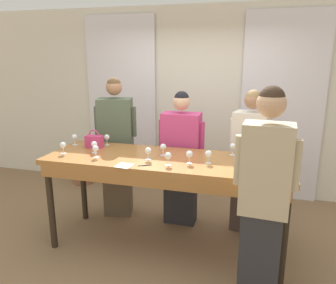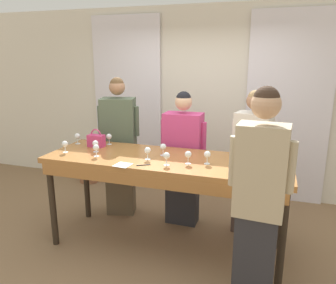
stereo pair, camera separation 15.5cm
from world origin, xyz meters
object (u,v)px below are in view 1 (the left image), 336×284
object	(u,v)px
wine_glass_back_right	(107,138)
guest_olive_jacket	(116,148)
wine_glass_center_right	(74,137)
guest_pink_top	(181,159)
wine_glass_front_left	(168,156)
wine_glass_near_host	(263,152)
handbag	(94,141)
host_pouring	(263,202)
wine_glass_front_right	(233,147)
potted_plant	(83,169)
wine_glass_by_bottle	(208,154)
wine_glass_by_handbag	(189,155)
wine_glass_front_mid	(163,147)
wine_glass_back_left	(148,151)
tasting_bar	(165,168)
wine_bottle	(274,148)
wine_glass_center_left	(96,149)
wine_glass_back_mid	(63,146)
wine_glass_center_mid	(94,145)
guest_cream_sweater	(249,162)

from	to	relation	value
wine_glass_back_right	guest_olive_jacket	size ratio (longest dim) A/B	0.07
wine_glass_center_right	guest_pink_top	world-z (taller)	guest_pink_top
wine_glass_front_left	wine_glass_near_host	size ratio (longest dim) A/B	1.00
handbag	host_pouring	distance (m)	2.10
wine_glass_front_right	potted_plant	bearing A→B (deg)	154.89
wine_glass_front_left	wine_glass_by_bottle	world-z (taller)	same
wine_glass_by_handbag	handbag	bearing A→B (deg)	166.36
potted_plant	wine_glass_front_left	bearing A→B (deg)	-41.02
wine_glass_front_mid	wine_glass_by_handbag	world-z (taller)	same
wine_glass_front_mid	wine_glass_front_right	distance (m)	0.75
wine_glass_front_left	wine_glass_back_left	xyz separation A→B (m)	(-0.24, 0.12, 0.00)
wine_glass_back_right	guest_pink_top	size ratio (longest dim) A/B	0.08
tasting_bar	potted_plant	xyz separation A→B (m)	(-1.86, 1.49, -0.69)
wine_glass_front_mid	guest_pink_top	world-z (taller)	guest_pink_top
wine_bottle	guest_olive_jacket	xyz separation A→B (m)	(-1.92, 0.35, -0.24)
wine_glass_center_left	wine_glass_by_bottle	size ratio (longest dim) A/B	1.00
host_pouring	wine_glass_front_right	bearing A→B (deg)	107.85
wine_bottle	wine_glass_back_mid	distance (m)	2.24
potted_plant	guest_pink_top	bearing A→B (deg)	-24.59
guest_pink_top	handbag	bearing A→B (deg)	-154.92
wine_glass_back_right	host_pouring	distance (m)	2.07
wine_glass_center_mid	wine_glass_by_handbag	xyz separation A→B (m)	(1.08, -0.09, 0.00)
wine_glass_center_left	wine_glass_center_right	distance (m)	0.62
wine_glass_back_mid	tasting_bar	bearing A→B (deg)	6.66
wine_glass_back_mid	wine_glass_near_host	size ratio (longest dim) A/B	1.00
wine_glass_front_mid	potted_plant	xyz separation A→B (m)	(-1.81, 1.40, -0.88)
guest_cream_sweater	wine_glass_center_left	bearing A→B (deg)	-153.18
wine_glass_front_mid	guest_olive_jacket	xyz separation A→B (m)	(-0.79, 0.54, -0.21)
wine_glass_near_host	wine_glass_front_right	bearing A→B (deg)	156.30
wine_glass_front_right	guest_cream_sweater	size ratio (longest dim) A/B	0.08
wine_glass_back_left	wine_glass_by_bottle	bearing A→B (deg)	4.33
handbag	guest_pink_top	distance (m)	1.07
tasting_bar	wine_glass_near_host	size ratio (longest dim) A/B	19.38
tasting_bar	wine_glass_back_right	bearing A→B (deg)	158.29
tasting_bar	wine_glass_near_host	world-z (taller)	wine_glass_near_host
wine_glass_front_mid	guest_cream_sweater	world-z (taller)	guest_cream_sweater
wine_bottle	wine_glass_center_mid	xyz separation A→B (m)	(-1.89, -0.28, -0.03)
wine_glass_front_right	potted_plant	xyz separation A→B (m)	(-2.53, 1.18, -0.88)
tasting_bar	wine_glass_near_host	bearing A→B (deg)	10.01
wine_glass_front_left	guest_olive_jacket	size ratio (longest dim) A/B	0.07
wine_glass_front_left	wine_glass_front_right	distance (m)	0.77
wine_glass_by_bottle	wine_glass_by_handbag	size ratio (longest dim) A/B	1.00
wine_glass_center_mid	wine_glass_by_bottle	world-z (taller)	same
wine_glass_near_host	guest_olive_jacket	bearing A→B (deg)	165.84
wine_glass_center_left	guest_pink_top	bearing A→B (deg)	46.83
tasting_bar	potted_plant	size ratio (longest dim) A/B	4.66
wine_glass_front_left	wine_glass_by_handbag	xyz separation A→B (m)	(0.19, 0.11, 0.00)
wine_glass_front_mid	wine_bottle	bearing A→B (deg)	9.23
wine_glass_front_right	wine_glass_near_host	size ratio (longest dim) A/B	1.00
wine_glass_center_right	guest_cream_sweater	bearing A→B (deg)	11.02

